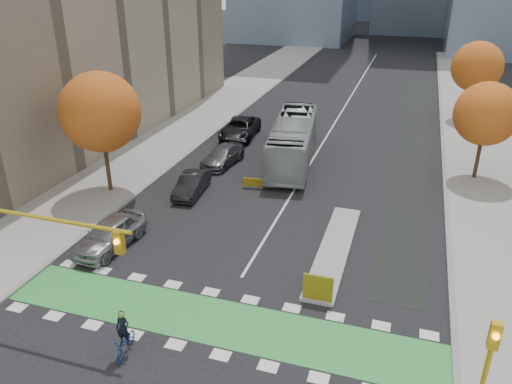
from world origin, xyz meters
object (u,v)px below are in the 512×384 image
Objects in this scene: parked_car_a at (110,234)px; parked_car_d at (240,128)px; bus at (293,140)px; tree_west at (100,112)px; tree_east_far at (477,67)px; parked_car_c at (223,156)px; hazard_board at (318,288)px; parked_car_b at (192,184)px; tree_east_near at (486,114)px; traffic_signal_west at (17,235)px; traffic_signal_east at (489,357)px; cyclist at (125,339)px.

parked_car_d is (0.39, 20.27, -0.00)m from parked_car_a.
parked_car_a is (-6.33, -15.96, -0.91)m from bus.
parked_car_a is (4.15, -6.41, -4.78)m from tree_west.
parked_car_c is at bearing -135.26° from tree_east_far.
hazard_board is 13.94m from parked_car_b.
tree_east_near reaches higher than parked_car_c.
hazard_board is 35.13m from tree_east_far.
bus is 17.19m from parked_car_a.
tree_east_near is 0.83× the size of traffic_signal_west.
tree_west is at bearing 127.44° from parked_car_a.
parked_car_d is (-0.96, 12.49, 0.13)m from parked_car_b.
parked_car_b is 0.88× the size of parked_car_c.
tree_east_far is at bearing 88.21° from tree_east_near.
parked_car_c is (-17.00, 19.68, -2.03)m from traffic_signal_east.
tree_west is 13.25m from traffic_signal_west.
tree_east_near is 19.17m from parked_car_c.
traffic_signal_east is at bearing -59.74° from parked_car_d.
tree_west is at bearing -133.30° from tree_east_far.
tree_west is 1.93× the size of parked_car_b.
traffic_signal_west is (-19.93, -22.51, -0.83)m from tree_east_near.
hazard_board is at bearing -47.94° from parked_car_c.
traffic_signal_west is at bearing -86.26° from parked_car_a.
hazard_board is 18.44m from tree_west.
traffic_signal_west reaches higher than hazard_board.
tree_east_far reaches higher than parked_car_a.
tree_east_far is at bearing 51.76° from parked_car_c.
bus is (10.48, 9.55, -3.88)m from tree_west.
tree_east_near reaches higher than traffic_signal_east.
tree_west is 10.29m from parked_car_c.
hazard_board is 0.33× the size of parked_car_b.
parked_car_c is (-4.98, -2.38, -1.04)m from bus.
tree_east_far reaches higher than hazard_board.
tree_east_far is at bearing 75.88° from hazard_board.
hazard_board is at bearing -80.36° from bus.
parked_car_b is 12.53m from parked_car_d.
traffic_signal_west reaches higher than parked_car_d.
tree_west reaches higher than tree_east_far.
tree_east_near is 1.66× the size of parked_car_b.
parked_car_d is at bearing -148.70° from tree_east_far.
bus is (-14.02, -16.45, -3.50)m from tree_east_far.
parked_car_d is at bearing 88.98° from traffic_signal_west.
traffic_signal_east is (6.50, -4.71, 1.93)m from hazard_board.
traffic_signal_west is 1.74× the size of parked_car_a.
parked_car_a reaches higher than parked_car_d.
tree_east_far is 3.80× the size of cyclist.
traffic_signal_west is 6.28m from cyclist.
hazard_board is at bearing 21.55° from traffic_signal_west.
cyclist is 20.94m from parked_car_c.
traffic_signal_east is (22.50, -12.51, -2.88)m from tree_west.
tree_west is 1.70× the size of parked_car_c.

